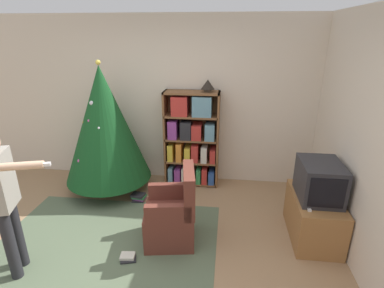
{
  "coord_description": "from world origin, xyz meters",
  "views": [
    {
      "loc": [
        0.86,
        -2.44,
        2.33
      ],
      "look_at": [
        0.45,
        0.96,
        1.05
      ],
      "focal_mm": 28.0,
      "sensor_mm": 36.0,
      "label": 1
    }
  ],
  "objects_px": {
    "television": "(320,181)",
    "standing_person": "(4,196)",
    "christmas_tree": "(105,125)",
    "armchair": "(173,216)",
    "bookshelf": "(192,139)",
    "table_lamp": "(208,85)"
  },
  "relations": [
    {
      "from": "television",
      "to": "armchair",
      "type": "height_order",
      "value": "television"
    },
    {
      "from": "standing_person",
      "to": "table_lamp",
      "type": "bearing_deg",
      "value": 123.92
    },
    {
      "from": "television",
      "to": "christmas_tree",
      "type": "height_order",
      "value": "christmas_tree"
    },
    {
      "from": "christmas_tree",
      "to": "armchair",
      "type": "height_order",
      "value": "christmas_tree"
    },
    {
      "from": "television",
      "to": "christmas_tree",
      "type": "bearing_deg",
      "value": 163.94
    },
    {
      "from": "bookshelf",
      "to": "table_lamp",
      "type": "relative_size",
      "value": 7.54
    },
    {
      "from": "bookshelf",
      "to": "armchair",
      "type": "relative_size",
      "value": 1.64
    },
    {
      "from": "television",
      "to": "christmas_tree",
      "type": "xyz_separation_m",
      "value": [
        -2.85,
        0.82,
        0.31
      ]
    },
    {
      "from": "christmas_tree",
      "to": "standing_person",
      "type": "bearing_deg",
      "value": -99.28
    },
    {
      "from": "television",
      "to": "table_lamp",
      "type": "relative_size",
      "value": 2.92
    },
    {
      "from": "television",
      "to": "standing_person",
      "type": "height_order",
      "value": "standing_person"
    },
    {
      "from": "christmas_tree",
      "to": "table_lamp",
      "type": "height_order",
      "value": "christmas_tree"
    },
    {
      "from": "armchair",
      "to": "standing_person",
      "type": "xyz_separation_m",
      "value": [
        -1.48,
        -0.68,
        0.56
      ]
    },
    {
      "from": "armchair",
      "to": "standing_person",
      "type": "relative_size",
      "value": 0.61
    },
    {
      "from": "bookshelf",
      "to": "standing_person",
      "type": "height_order",
      "value": "bookshelf"
    },
    {
      "from": "bookshelf",
      "to": "television",
      "type": "relative_size",
      "value": 2.58
    },
    {
      "from": "christmas_tree",
      "to": "table_lamp",
      "type": "bearing_deg",
      "value": 14.77
    },
    {
      "from": "armchair",
      "to": "television",
      "type": "bearing_deg",
      "value": 89.91
    },
    {
      "from": "standing_person",
      "to": "table_lamp",
      "type": "distance_m",
      "value": 2.87
    },
    {
      "from": "television",
      "to": "standing_person",
      "type": "xyz_separation_m",
      "value": [
        -3.13,
        -0.94,
        0.13
      ]
    },
    {
      "from": "bookshelf",
      "to": "christmas_tree",
      "type": "bearing_deg",
      "value": -162.79
    },
    {
      "from": "bookshelf",
      "to": "armchair",
      "type": "height_order",
      "value": "bookshelf"
    }
  ]
}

